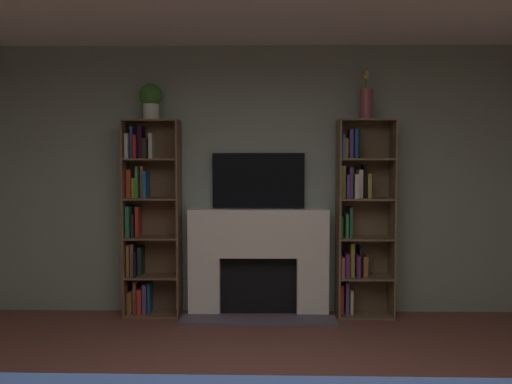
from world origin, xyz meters
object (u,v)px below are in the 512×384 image
(tv, at_px, (259,181))
(bookshelf_left, at_px, (147,219))
(vase_with_flowers, at_px, (366,103))
(fireplace, at_px, (258,259))
(bookshelf_right, at_px, (359,218))
(potted_plant, at_px, (151,99))

(tv, distance_m, bookshelf_left, 1.19)
(tv, relative_size, vase_with_flowers, 1.91)
(vase_with_flowers, bearing_deg, fireplace, 178.11)
(bookshelf_left, bearing_deg, fireplace, -0.42)
(tv, height_order, bookshelf_right, bookshelf_right)
(fireplace, distance_m, tv, 0.79)
(bookshelf_left, relative_size, vase_with_flowers, 4.03)
(bookshelf_right, xyz_separation_m, vase_with_flowers, (0.06, -0.04, 1.13))
(fireplace, bearing_deg, vase_with_flowers, -1.89)
(bookshelf_right, bearing_deg, fireplace, -179.87)
(bookshelf_right, distance_m, potted_plant, 2.37)
(bookshelf_left, height_order, bookshelf_right, same)
(fireplace, relative_size, bookshelf_right, 0.77)
(fireplace, height_order, vase_with_flowers, vase_with_flowers)
(fireplace, bearing_deg, potted_plant, -178.13)
(bookshelf_left, xyz_separation_m, bookshelf_right, (2.12, -0.01, 0.02))
(bookshelf_left, distance_m, potted_plant, 1.19)
(tv, bearing_deg, vase_with_flowers, -6.49)
(bookshelf_right, bearing_deg, vase_with_flowers, -33.18)
(bookshelf_right, bearing_deg, bookshelf_left, 179.84)
(fireplace, xyz_separation_m, vase_with_flowers, (1.06, -0.04, 1.55))
(tv, xyz_separation_m, bookshelf_left, (-1.12, -0.08, -0.39))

